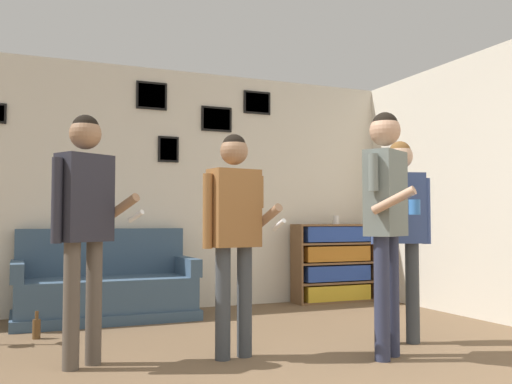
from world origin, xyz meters
name	(u,v)px	position (x,y,z in m)	size (l,w,h in m)	color
wall_back	(170,188)	(0.00, 3.96, 1.36)	(7.78, 0.08, 2.70)	silver
wall_right	(488,184)	(2.72, 1.96, 1.35)	(0.06, 6.33, 2.70)	silver
couch	(106,290)	(-0.76, 3.54, 0.30)	(1.77, 0.80, 0.90)	#3D5670
bookshelf	(334,263)	(2.00, 3.74, 0.47)	(1.05, 0.30, 0.95)	brown
person_player_foreground_left	(84,210)	(-1.16, 1.69, 1.06)	(0.60, 0.38, 1.72)	brown
person_player_foreground_center	(234,220)	(-0.13, 1.53, 0.99)	(0.54, 0.43, 1.62)	#3D4247
person_watcher_holding_cup	(386,204)	(0.89, 1.10, 1.11)	(0.43, 0.58, 1.78)	#2D334C
person_spectator_near_bookshelf	(401,219)	(1.29, 1.47, 1.00)	(0.48, 0.30, 1.64)	#3D4247
bottle_on_floor	(37,328)	(-1.42, 2.80, 0.09)	(0.07, 0.07, 0.23)	brown
drinking_cup	(336,220)	(2.03, 3.74, 1.00)	(0.08, 0.08, 0.11)	white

